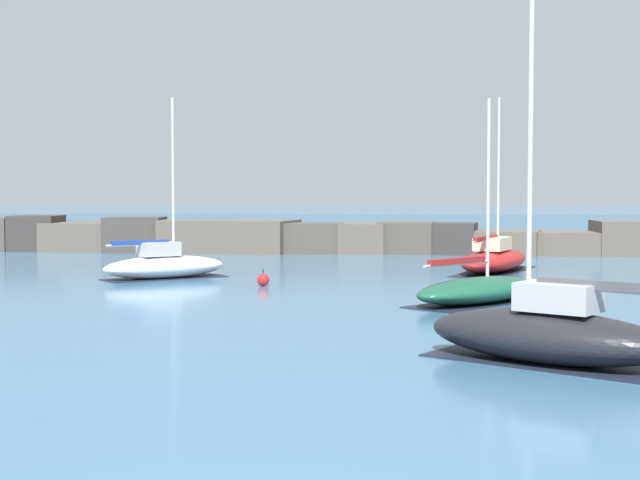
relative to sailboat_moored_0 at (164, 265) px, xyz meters
name	(u,v)px	position (x,y,z in m)	size (l,w,h in m)	color
open_sea_beyond	(400,224)	(9.51, 79.06, -0.62)	(400.00, 116.00, 0.01)	#2D5B7F
breakwater_jetty	(409,238)	(11.11, 18.98, 0.40)	(70.85, 7.13, 2.42)	#383330
sailboat_moored_0	(164,265)	(0.00, 0.00, 0.00)	(5.79, 5.35, 8.31)	white
sailboat_moored_1	(479,290)	(13.75, -7.93, -0.14)	(5.82, 6.35, 7.26)	#195138
sailboat_moored_2	(547,332)	(14.48, -19.22, 0.09)	(6.04, 4.87, 10.40)	black
sailboat_moored_5	(494,259)	(15.42, 5.22, 0.02)	(5.10, 8.63, 8.75)	maroon
mooring_buoy_orange_near	(263,280)	(5.12, -2.92, -0.36)	(0.52, 0.52, 0.72)	red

